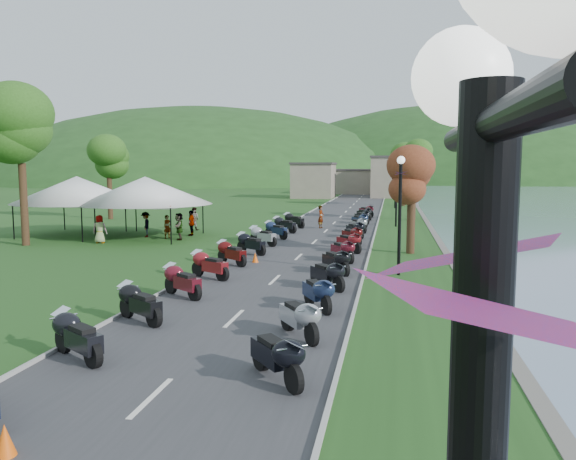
{
  "coord_description": "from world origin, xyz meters",
  "views": [
    {
      "loc": [
        4.66,
        -6.1,
        4.61
      ],
      "look_at": [
        -0.72,
        22.88,
        1.3
      ],
      "focal_mm": 35.0,
      "sensor_mm": 36.0,
      "label": 1
    }
  ],
  "objects_px": {
    "vendor_tent_main": "(146,207)",
    "pedestrian_c": "(146,237)",
    "pedestrian_b": "(194,230)",
    "pedestrian_a": "(168,238)"
  },
  "relations": [
    {
      "from": "pedestrian_b",
      "to": "pedestrian_c",
      "type": "relative_size",
      "value": 1.0
    },
    {
      "from": "pedestrian_b",
      "to": "pedestrian_c",
      "type": "distance_m",
      "value": 4.89
    },
    {
      "from": "vendor_tent_main",
      "to": "pedestrian_c",
      "type": "relative_size",
      "value": 3.46
    },
    {
      "from": "vendor_tent_main",
      "to": "pedestrian_a",
      "type": "distance_m",
      "value": 2.55
    },
    {
      "from": "vendor_tent_main",
      "to": "pedestrian_c",
      "type": "xyz_separation_m",
      "value": [
        -0.11,
        0.14,
        -2.0
      ]
    },
    {
      "from": "pedestrian_a",
      "to": "pedestrian_b",
      "type": "height_order",
      "value": "pedestrian_b"
    },
    {
      "from": "vendor_tent_main",
      "to": "pedestrian_b",
      "type": "height_order",
      "value": "vendor_tent_main"
    },
    {
      "from": "pedestrian_a",
      "to": "pedestrian_b",
      "type": "bearing_deg",
      "value": 32.64
    },
    {
      "from": "vendor_tent_main",
      "to": "pedestrian_b",
      "type": "relative_size",
      "value": 3.45
    },
    {
      "from": "vendor_tent_main",
      "to": "pedestrian_a",
      "type": "bearing_deg",
      "value": -8.56
    }
  ]
}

